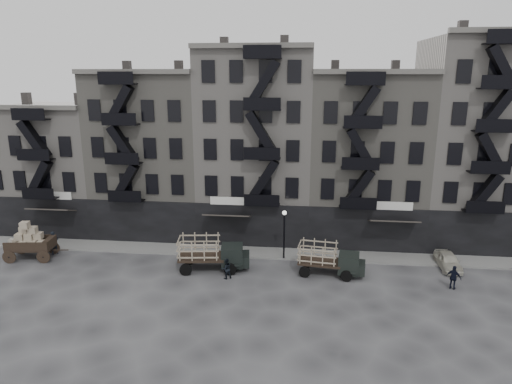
# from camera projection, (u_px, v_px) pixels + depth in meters

# --- Properties ---
(ground) EXTENTS (140.00, 140.00, 0.00)m
(ground) POSITION_uv_depth(u_px,v_px,m) (244.00, 271.00, 35.86)
(ground) COLOR #38383A
(ground) RESTS_ON ground
(sidewalk) EXTENTS (55.00, 2.50, 0.15)m
(sidewalk) POSITION_uv_depth(u_px,v_px,m) (250.00, 252.00, 39.44)
(sidewalk) COLOR slate
(sidewalk) RESTS_ON ground
(building_west) EXTENTS (10.00, 11.35, 13.20)m
(building_west) POSITION_uv_depth(u_px,v_px,m) (60.00, 166.00, 45.89)
(building_west) COLOR #9F9992
(building_west) RESTS_ON ground
(building_midwest) EXTENTS (10.00, 11.35, 16.20)m
(building_midwest) POSITION_uv_depth(u_px,v_px,m) (156.00, 153.00, 44.44)
(building_midwest) COLOR gray
(building_midwest) RESTS_ON ground
(building_center) EXTENTS (10.00, 11.35, 18.20)m
(building_center) POSITION_uv_depth(u_px,v_px,m) (257.00, 145.00, 43.11)
(building_center) COLOR #9F9992
(building_center) RESTS_ON ground
(building_mideast) EXTENTS (10.00, 11.35, 16.20)m
(building_mideast) POSITION_uv_depth(u_px,v_px,m) (364.00, 157.00, 42.30)
(building_mideast) COLOR gray
(building_mideast) RESTS_ON ground
(building_east) EXTENTS (10.00, 11.35, 19.20)m
(building_east) POSITION_uv_depth(u_px,v_px,m) (479.00, 143.00, 40.85)
(building_east) COLOR #9F9992
(building_east) RESTS_ON ground
(lamp_post) EXTENTS (0.36, 0.36, 4.28)m
(lamp_post) POSITION_uv_depth(u_px,v_px,m) (284.00, 228.00, 37.32)
(lamp_post) COLOR black
(lamp_post) RESTS_ON ground
(horse) EXTENTS (1.96, 1.15, 1.56)m
(horse) POSITION_uv_depth(u_px,v_px,m) (14.00, 244.00, 39.40)
(horse) COLOR beige
(horse) RESTS_ON ground
(wagon) EXTENTS (4.09, 2.55, 3.27)m
(wagon) POSITION_uv_depth(u_px,v_px,m) (29.00, 237.00, 37.83)
(wagon) COLOR black
(wagon) RESTS_ON ground
(stake_truck_west) EXTENTS (5.70, 2.84, 2.76)m
(stake_truck_west) POSITION_uv_depth(u_px,v_px,m) (211.00, 251.00, 35.75)
(stake_truck_west) COLOR black
(stake_truck_west) RESTS_ON ground
(stake_truck_east) EXTENTS (5.20, 2.60, 2.52)m
(stake_truck_east) POSITION_uv_depth(u_px,v_px,m) (329.00, 257.00, 34.92)
(stake_truck_east) COLOR black
(stake_truck_east) RESTS_ON ground
(car_east) EXTENTS (1.60, 3.74, 1.26)m
(car_east) POSITION_uv_depth(u_px,v_px,m) (448.00, 261.00, 36.28)
(car_east) COLOR #BAB6A7
(car_east) RESTS_ON ground
(pedestrian_west) EXTENTS (0.86, 0.86, 2.01)m
(pedestrian_west) POSITION_uv_depth(u_px,v_px,m) (54.00, 243.00, 38.95)
(pedestrian_west) COLOR black
(pedestrian_west) RESTS_ON ground
(pedestrian_mid) EXTENTS (0.98, 0.90, 1.61)m
(pedestrian_mid) POSITION_uv_depth(u_px,v_px,m) (226.00, 269.00, 34.39)
(pedestrian_mid) COLOR black
(pedestrian_mid) RESTS_ON ground
(policeman) EXTENTS (1.12, 0.91, 1.78)m
(policeman) POSITION_uv_depth(u_px,v_px,m) (454.00, 278.00, 32.70)
(policeman) COLOR black
(policeman) RESTS_ON ground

